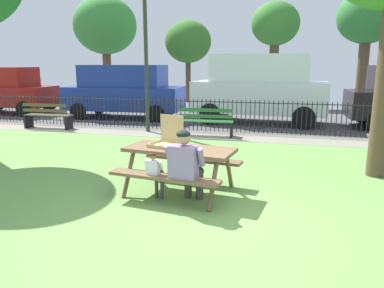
{
  "coord_description": "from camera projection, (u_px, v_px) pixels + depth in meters",
  "views": [
    {
      "loc": [
        0.95,
        -4.64,
        2.14
      ],
      "look_at": [
        -0.59,
        1.48,
        0.75
      ],
      "focal_mm": 34.29,
      "sensor_mm": 36.0,
      "label": 1
    }
  ],
  "objects": [
    {
      "name": "ground",
      "position": [
        224.0,
        189.0,
        6.4
      ],
      "size": [
        28.0,
        10.79,
        0.02
      ],
      "primitive_type": "cube",
      "color": "#6D9C4C"
    },
    {
      "name": "cobblestone_walkway",
      "position": [
        250.0,
        137.0,
        10.85
      ],
      "size": [
        28.0,
        1.4,
        0.01
      ],
      "primitive_type": "cube",
      "color": "gray"
    },
    {
      "name": "street_asphalt",
      "position": [
        260.0,
        118.0,
        14.79
      ],
      "size": [
        28.0,
        6.94,
        0.01
      ],
      "primitive_type": "cube",
      "color": "#515154"
    },
    {
      "name": "picnic_table_foreground",
      "position": [
        180.0,
        158.0,
        6.11
      ],
      "size": [
        1.99,
        1.72,
        0.79
      ],
      "color": "brown",
      "rests_on": "ground"
    },
    {
      "name": "pizza_box_open",
      "position": [
        167.0,
        140.0,
        6.23
      ],
      "size": [
        0.55,
        0.56,
        0.51
      ],
      "color": "tan",
      "rests_on": "picnic_table_foreground"
    },
    {
      "name": "adult_at_table",
      "position": [
        186.0,
        164.0,
        5.52
      ],
      "size": [
        0.63,
        0.63,
        1.19
      ],
      "color": "#414141",
      "rests_on": "ground"
    },
    {
      "name": "child_at_table",
      "position": [
        155.0,
        171.0,
        5.71
      ],
      "size": [
        0.31,
        0.31,
        0.8
      ],
      "color": "#424242",
      "rests_on": "ground"
    },
    {
      "name": "iron_fence_streetside",
      "position": [
        252.0,
        116.0,
        11.39
      ],
      "size": [
        20.51,
        0.03,
        1.03
      ],
      "color": "black",
      "rests_on": "ground"
    },
    {
      "name": "park_bench_left",
      "position": [
        48.0,
        116.0,
        12.23
      ],
      "size": [
        1.61,
        0.49,
        0.85
      ],
      "color": "brown",
      "rests_on": "ground"
    },
    {
      "name": "park_bench_center",
      "position": [
        206.0,
        122.0,
        10.93
      ],
      "size": [
        1.62,
        0.52,
        0.85
      ],
      "color": "#2A642F",
      "rests_on": "ground"
    },
    {
      "name": "lamp_post_walkway",
      "position": [
        146.0,
        45.0,
        11.19
      ],
      "size": [
        0.28,
        0.28,
        4.46
      ],
      "color": "#2D382D",
      "rests_on": "ground"
    },
    {
      "name": "parked_car_far_left",
      "position": [
        8.0,
        90.0,
        15.86
      ],
      "size": [
        3.94,
        1.9,
        1.98
      ],
      "color": "maroon",
      "rests_on": "ground"
    },
    {
      "name": "parked_car_left",
      "position": [
        124.0,
        90.0,
        14.53
      ],
      "size": [
        4.69,
        2.14,
        2.08
      ],
      "color": "navy",
      "rests_on": "ground"
    },
    {
      "name": "parked_car_center",
      "position": [
        260.0,
        87.0,
        13.22
      ],
      "size": [
        4.81,
        2.3,
        2.46
      ],
      "color": "white",
      "rests_on": "ground"
    },
    {
      "name": "far_tree_left",
      "position": [
        105.0,
        26.0,
        20.86
      ],
      "size": [
        3.56,
        3.56,
        5.86
      ],
      "color": "brown",
      "rests_on": "ground"
    },
    {
      "name": "far_tree_midleft",
      "position": [
        188.0,
        42.0,
        19.89
      ],
      "size": [
        2.51,
        2.51,
        4.41
      ],
      "color": "brown",
      "rests_on": "ground"
    },
    {
      "name": "far_tree_center",
      "position": [
        275.0,
        26.0,
        18.63
      ],
      "size": [
        2.44,
        2.44,
        5.21
      ],
      "color": "brown",
      "rests_on": "ground"
    },
    {
      "name": "far_tree_midright",
      "position": [
        367.0,
        19.0,
        17.55
      ],
      "size": [
        2.84,
        2.84,
        5.61
      ],
      "color": "brown",
      "rests_on": "ground"
    }
  ]
}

